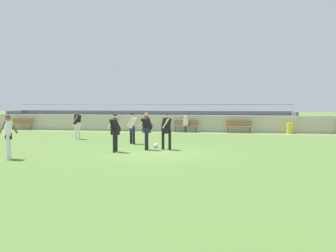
% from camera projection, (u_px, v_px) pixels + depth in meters
% --- Properties ---
extents(ground_plane, '(160.00, 160.00, 0.00)m').
position_uv_depth(ground_plane, '(157.00, 153.00, 16.16)').
color(ground_plane, '#4C6B30').
extents(field_line_sideline, '(44.00, 0.12, 0.01)m').
position_uv_depth(field_line_sideline, '(188.00, 133.00, 26.82)').
color(field_line_sideline, white).
rests_on(field_line_sideline, ground).
extents(sideline_wall, '(48.00, 0.16, 1.23)m').
position_uv_depth(sideline_wall, '(190.00, 123.00, 28.21)').
color(sideline_wall, beige).
rests_on(sideline_wall, ground).
extents(bleacher_stand, '(23.90, 2.85, 2.07)m').
position_uv_depth(bleacher_stand, '(146.00, 119.00, 30.98)').
color(bleacher_stand, '#9EA3AD').
rests_on(bleacher_stand, ground).
extents(bench_near_bin, '(1.80, 0.40, 0.90)m').
position_uv_depth(bench_near_bin, '(239.00, 125.00, 27.05)').
color(bench_near_bin, olive).
rests_on(bench_near_bin, ground).
extents(bench_near_wall_gap, '(1.80, 0.40, 0.90)m').
position_uv_depth(bench_near_wall_gap, '(22.00, 123.00, 30.08)').
color(bench_near_wall_gap, olive).
rests_on(bench_near_wall_gap, ground).
extents(bench_far_left, '(1.80, 0.40, 0.90)m').
position_uv_depth(bench_far_left, '(186.00, 125.00, 27.73)').
color(bench_far_left, olive).
rests_on(bench_far_left, ground).
extents(trash_bin, '(0.44, 0.44, 0.75)m').
position_uv_depth(trash_bin, '(290.00, 128.00, 26.38)').
color(trash_bin, yellow).
rests_on(trash_bin, ground).
extents(spectator_seated, '(0.36, 0.42, 1.21)m').
position_uv_depth(spectator_seated, '(186.00, 123.00, 27.61)').
color(spectator_seated, '#2D2D38').
rests_on(spectator_seated, ground).
extents(player_dark_trailing_run, '(0.47, 0.66, 1.68)m').
position_uv_depth(player_dark_trailing_run, '(166.00, 128.00, 17.26)').
color(player_dark_trailing_run, black).
rests_on(player_dark_trailing_run, ground).
extents(player_dark_wide_right, '(0.68, 0.55, 1.72)m').
position_uv_depth(player_dark_wide_right, '(147.00, 128.00, 17.17)').
color(player_dark_wide_right, black).
rests_on(player_dark_wide_right, ground).
extents(player_dark_overlapping, '(0.66, 0.49, 1.69)m').
position_uv_depth(player_dark_overlapping, '(115.00, 129.00, 16.39)').
color(player_dark_overlapping, black).
rests_on(player_dark_overlapping, ground).
extents(player_white_pressing_high, '(0.66, 0.50, 1.70)m').
position_uv_depth(player_white_pressing_high, '(8.00, 133.00, 14.29)').
color(player_white_pressing_high, white).
rests_on(player_white_pressing_high, ground).
extents(player_dark_deep_cover, '(0.43, 0.55, 1.69)m').
position_uv_depth(player_dark_deep_cover, '(77.00, 122.00, 22.19)').
color(player_dark_deep_cover, white).
rests_on(player_dark_deep_cover, ground).
extents(player_white_wide_left, '(0.52, 0.45, 1.63)m').
position_uv_depth(player_white_wide_left, '(132.00, 126.00, 19.68)').
color(player_white_wide_left, black).
rests_on(player_white_wide_left, ground).
extents(soccer_ball, '(0.22, 0.22, 0.22)m').
position_uv_depth(soccer_ball, '(156.00, 146.00, 17.99)').
color(soccer_ball, white).
rests_on(soccer_ball, ground).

